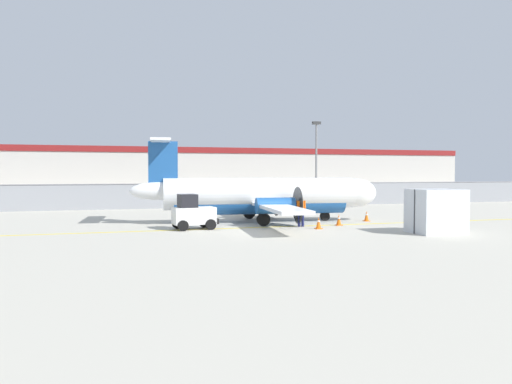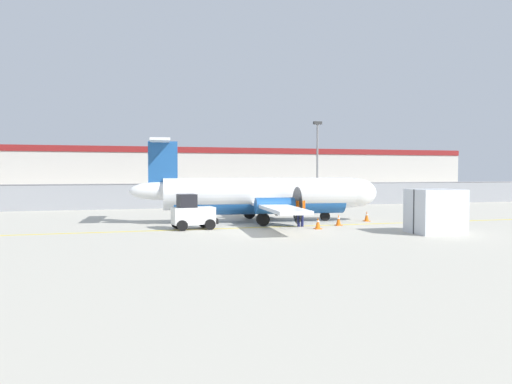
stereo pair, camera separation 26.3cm
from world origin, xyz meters
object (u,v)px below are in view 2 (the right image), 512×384
Objects in this scene: traffic_cone_far_left at (318,223)px; traffic_cone_near_right at (367,216)px; cargo_container at (435,211)px; parked_car_4 at (217,192)px; baggage_tug at (192,213)px; parked_car_0 at (51,194)px; ground_crew_worker at (301,210)px; parked_car_1 at (91,194)px; traffic_cone_near_left at (338,220)px; parked_car_6 at (276,190)px; commuter_airplane at (265,196)px; parked_car_7 at (324,192)px; parked_car_3 at (173,195)px; apron_light_pole at (317,157)px; parked_car_2 at (120,191)px.

traffic_cone_near_right is at bearing 33.93° from traffic_cone_far_left.
parked_car_4 is at bearing 99.90° from cargo_container.
baggage_tug reaches higher than parked_car_0.
ground_crew_worker and parked_car_1 have the same top height.
baggage_tug is 8.35m from traffic_cone_near_left.
ground_crew_worker is (6.02, -0.36, 0.10)m from baggage_tug.
parked_car_4 is at bearing -147.49° from parked_car_6.
commuter_airplane reaches higher than cargo_container.
parked_car_7 is (24.69, -1.03, 0.00)m from parked_car_1.
traffic_cone_near_right is 0.15× the size of parked_car_4.
parked_car_6 is at bearing 57.96° from baggage_tug.
parked_car_3 is 14.53m from apron_light_pole.
apron_light_pole reaches higher than parked_car_4.
ground_crew_worker is 0.39× the size of parked_car_3.
ground_crew_worker is at bearing 108.84° from traffic_cone_far_left.
commuter_airplane is 3.69× the size of parked_car_6.
traffic_cone_near_right is at bearing -96.85° from apron_light_pole.
traffic_cone_near_left is at bearing 74.09° from parked_car_7.
cargo_container is 30.58m from parked_car_7.
parked_car_0 is (-16.65, 29.23, 0.58)m from traffic_cone_far_left.
parked_car_4 reaches higher than traffic_cone_far_left.
parked_car_0 is 13.15m from parked_car_3.
parked_car_1 is 22.04m from parked_car_6.
cargo_container is at bearing -87.00° from traffic_cone_near_right.
parked_car_2 reaches higher than traffic_cone_near_right.
baggage_tug is at bearing 94.62° from ground_crew_worker.
traffic_cone_far_left is at bearing 95.95° from parked_car_3.
parked_car_2 is 12.37m from parked_car_3.
parked_car_3 is at bearing 141.29° from apron_light_pole.
cargo_container reaches higher than parked_car_3.
parked_car_3 reaches higher than traffic_cone_near_right.
parked_car_6 is at bearing 86.14° from cargo_container.
traffic_cone_near_right is 0.15× the size of parked_car_0.
parked_car_2 is (-14.77, 37.62, -0.21)m from cargo_container.
cargo_container is 0.58× the size of parked_car_4.
parked_car_2 is 0.58× the size of apron_light_pole.
traffic_cone_far_left is at bearing -153.13° from ground_crew_worker.
ground_crew_worker is 14.56m from apron_light_pole.
traffic_cone_near_right is at bearing 123.85° from parked_car_0.
baggage_tug is 0.56× the size of parked_car_0.
baggage_tug is at bearing -173.10° from traffic_cone_near_right.
parked_car_7 is at bearing 46.89° from baggage_tug.
parked_car_3 is at bearing 79.94° from baggage_tug.
parked_car_0 is at bearing 38.19° from ground_crew_worker.
parked_car_6 is at bearing 82.01° from apron_light_pole.
baggage_tug is 26.49m from parked_car_1.
commuter_airplane is 3.71× the size of parked_car_0.
parked_car_2 is at bearing 114.80° from traffic_cone_near_right.
traffic_cone_near_right is (-0.34, 6.39, -0.79)m from cargo_container.
cargo_container reaches higher than parked_car_4.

